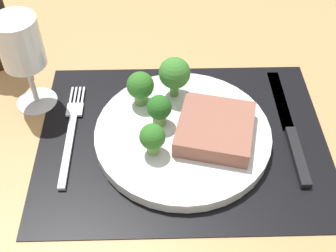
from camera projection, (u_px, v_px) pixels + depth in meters
ground_plane at (182, 146)px, 62.98cm from camera, size 140.00×110.00×3.00cm
placemat at (183, 139)px, 61.77cm from camera, size 40.50×30.88×0.30cm
plate at (183, 134)px, 61.07cm from camera, size 24.58×24.58×1.60cm
steak at (215, 129)px, 59.02cm from camera, size 12.04×12.19×2.53cm
broccoli_center at (152, 138)px, 55.87cm from camera, size 3.42×3.42×4.72cm
broccoli_back_left at (175, 74)px, 62.50cm from camera, size 4.62×4.62×6.47cm
broccoli_near_fork at (140, 86)px, 62.08cm from camera, size 3.95×3.95×5.27cm
broccoli_front_edge at (159, 109)px, 59.34cm from camera, size 3.43×3.43×4.85cm
fork at (71, 131)px, 62.18cm from camera, size 2.40×19.20×0.50cm
knife at (291, 132)px, 62.04cm from camera, size 1.80×23.00×0.80cm
wine_glass at (21, 48)px, 59.60cm from camera, size 6.13×6.13×14.85cm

